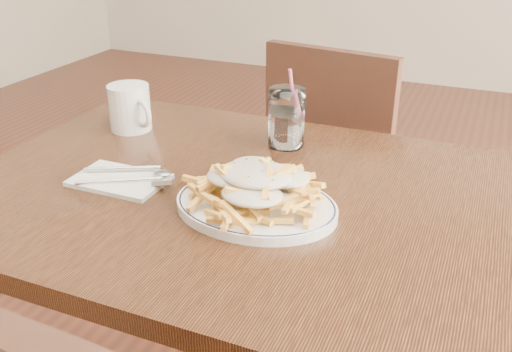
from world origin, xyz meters
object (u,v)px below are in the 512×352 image
at_px(loaded_fries, 256,181).
at_px(water_glass, 287,121).
at_px(coffee_mug, 130,108).
at_px(chair_far, 338,161).
at_px(fries_plate, 256,206).
at_px(table, 261,227).

xyz_separation_m(loaded_fries, water_glass, (-0.06, 0.31, -0.00)).
xyz_separation_m(loaded_fries, coffee_mug, (-0.44, 0.26, -0.00)).
height_order(chair_far, water_glass, water_glass).
bearing_deg(chair_far, coffee_mug, -124.10).
distance_m(chair_far, coffee_mug, 0.74).
height_order(chair_far, coffee_mug, chair_far).
distance_m(fries_plate, coffee_mug, 0.51).
distance_m(fries_plate, water_glass, 0.32).
height_order(chair_far, loaded_fries, chair_far).
distance_m(chair_far, fries_plate, 0.86).
relative_size(chair_far, water_glass, 4.88).
relative_size(fries_plate, loaded_fries, 1.17).
bearing_deg(coffee_mug, fries_plate, -30.38).
distance_m(water_glass, coffee_mug, 0.39).
bearing_deg(table, chair_far, 93.10).
distance_m(chair_far, loaded_fries, 0.88).
relative_size(water_glass, coffee_mug, 1.34).
height_order(fries_plate, coffee_mug, coffee_mug).
xyz_separation_m(chair_far, loaded_fries, (0.06, -0.82, 0.31)).
bearing_deg(coffee_mug, table, -23.79).
relative_size(table, coffee_mug, 8.89).
relative_size(table, loaded_fries, 3.99).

